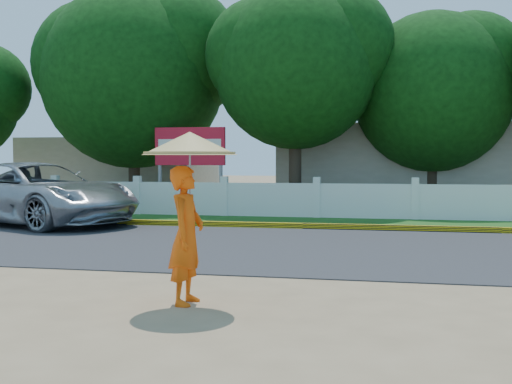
% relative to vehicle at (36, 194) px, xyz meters
% --- Properties ---
extents(ground, '(120.00, 120.00, 0.00)m').
position_rel_vehicle_xyz_m(ground, '(7.59, -7.60, -0.89)').
color(ground, '#9E8460').
rests_on(ground, ground).
extents(road, '(60.00, 7.00, 0.02)m').
position_rel_vehicle_xyz_m(road, '(7.59, -3.10, -0.88)').
color(road, '#38383A').
rests_on(road, ground).
extents(grass_verge, '(60.00, 3.50, 0.03)m').
position_rel_vehicle_xyz_m(grass_verge, '(7.59, 2.15, -0.87)').
color(grass_verge, '#2D601E').
rests_on(grass_verge, ground).
extents(curb, '(40.00, 0.18, 0.16)m').
position_rel_vehicle_xyz_m(curb, '(7.59, 0.45, -0.81)').
color(curb, yellow).
rests_on(curb, ground).
extents(fence, '(40.00, 0.10, 1.10)m').
position_rel_vehicle_xyz_m(fence, '(7.59, 3.60, -0.34)').
color(fence, silver).
rests_on(fence, ground).
extents(building_near, '(10.00, 6.00, 3.20)m').
position_rel_vehicle_xyz_m(building_near, '(10.59, 10.40, 0.71)').
color(building_near, '#B7AD99').
rests_on(building_near, ground).
extents(building_far, '(8.00, 5.00, 2.80)m').
position_rel_vehicle_xyz_m(building_far, '(-2.41, 11.40, 0.51)').
color(building_far, '#B7AD99').
rests_on(building_far, ground).
extents(vehicle, '(7.01, 5.00, 1.77)m').
position_rel_vehicle_xyz_m(vehicle, '(0.00, 0.00, 0.00)').
color(vehicle, '#A3A6AA').
rests_on(vehicle, ground).
extents(monk_with_parasol, '(1.22, 1.22, 2.22)m').
position_rel_vehicle_xyz_m(monk_with_parasol, '(7.33, -8.60, 0.56)').
color(monk_with_parasol, '#E5520C').
rests_on(monk_with_parasol, ground).
extents(billboard, '(2.50, 0.13, 2.95)m').
position_rel_vehicle_xyz_m(billboard, '(3.07, 4.70, 1.25)').
color(billboard, gray).
rests_on(billboard, ground).
extents(tree_row, '(39.95, 7.45, 8.50)m').
position_rel_vehicle_xyz_m(tree_row, '(10.89, 6.56, 3.95)').
color(tree_row, '#473828').
rests_on(tree_row, ground).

